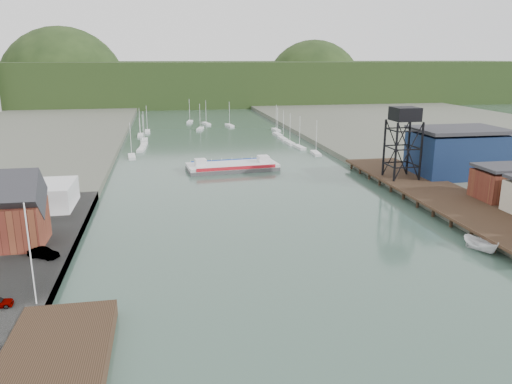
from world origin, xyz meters
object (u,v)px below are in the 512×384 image
object	(u,v)px
harbor_building	(0,217)
chain_ferry	(232,166)
lift_tower	(405,118)
motorboat	(481,245)

from	to	relation	value
harbor_building	chain_ferry	size ratio (longest dim) A/B	0.50
harbor_building	lift_tower	xyz separation A→B (m)	(77.00, 28.00, 9.56)
lift_tower	motorboat	distance (m)	42.39
chain_ferry	motorboat	bearing A→B (deg)	-70.57
motorboat	chain_ferry	bearing A→B (deg)	94.12
lift_tower	motorboat	size ratio (longest dim) A/B	2.74
harbor_building	chain_ferry	world-z (taller)	harbor_building
lift_tower	motorboat	bearing A→B (deg)	-98.64
harbor_building	lift_tower	bearing A→B (deg)	19.98
motorboat	harbor_building	bearing A→B (deg)	150.20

